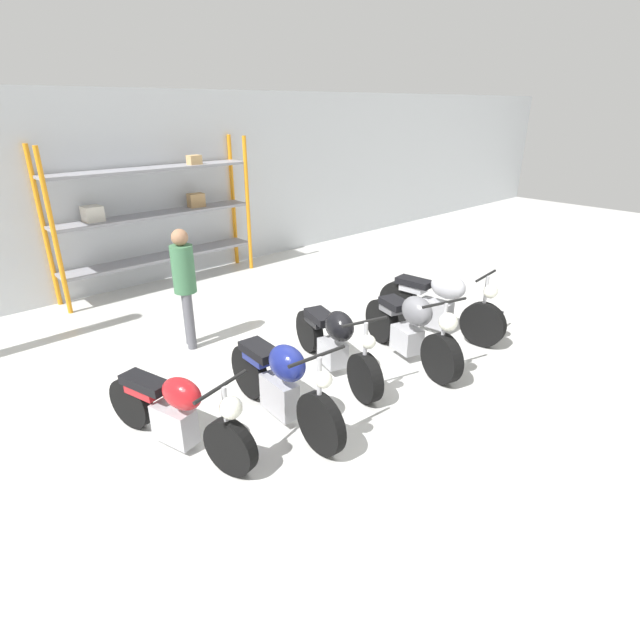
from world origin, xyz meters
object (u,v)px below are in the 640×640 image
Objects in this scene: motorcycle_red at (177,413)px; motorcycle_grey at (411,328)px; shelving_rack at (155,213)px; motorcycle_black at (335,342)px; motorcycle_silver at (440,303)px; toolbox at (488,321)px; motorcycle_blue at (282,382)px; person_browsing at (184,279)px.

motorcycle_red is 3.35m from motorcycle_grey.
shelving_rack is at bearing 140.36° from motorcycle_red.
shelving_rack is 1.85× the size of motorcycle_black.
motorcycle_grey is 1.12m from motorcycle_silver.
motorcycle_blue is at bearing 176.76° from toolbox.
person_browsing is at bearing 179.05° from motorcycle_blue.
motorcycle_grey is 1.13× the size of person_browsing.
motorcycle_black is 4.77× the size of toolbox.
motorcycle_red is at bearing -103.89° from motorcycle_blue.
motorcycle_red is 4.56× the size of toolbox.
shelving_rack is at bearing 117.18° from toolbox.
shelving_rack is at bearing -153.73° from motorcycle_grey.
motorcycle_silver is (2.10, -0.16, 0.04)m from motorcycle_black.
shelving_rack is at bearing 171.18° from motorcycle_blue.
motorcycle_silver is 4.84× the size of toolbox.
motorcycle_black is at bearing -101.38° from motorcycle_silver.
motorcycle_red is (-2.27, -4.95, -1.00)m from shelving_rack.
person_browsing reaches higher than motorcycle_blue.
motorcycle_blue is at bearing 57.35° from motorcycle_red.
motorcycle_blue is 0.98× the size of motorcycle_black.
motorcycle_black is 0.99× the size of motorcycle_silver.
person_browsing reaches higher than motorcycle_silver.
motorcycle_red is 2.30m from motorcycle_black.
toolbox is at bearing 68.62° from motorcycle_red.
motorcycle_red is 0.95× the size of motorcycle_black.
motorcycle_silver is at bearing 120.38° from motorcycle_grey.
motorcycle_grey is at bearing 81.56° from motorcycle_black.
shelving_rack is 6.34m from toolbox.
motorcycle_blue is at bearing -102.61° from shelving_rack.
motorcycle_silver is at bearing 73.74° from motorcycle_red.
toolbox is at bearing 99.31° from motorcycle_grey.
motorcycle_black is (0.03, -4.88, -0.97)m from shelving_rack.
motorcycle_grey is at bearing 149.34° from person_browsing.
motorcycle_red is 4.40m from motorcycle_silver.
motorcycle_grey is at bearing -81.76° from motorcycle_silver.
motorcycle_black is (2.30, 0.06, 0.02)m from motorcycle_red.
toolbox is at bearing 90.55° from motorcycle_blue.
motorcycle_red is at bearing -81.64° from motorcycle_grey.
shelving_rack is 8.84× the size of toolbox.
motorcycle_blue is 2.24m from motorcycle_grey.
motorcycle_black reaches higher than toolbox.
motorcycle_red is 0.94× the size of motorcycle_silver.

